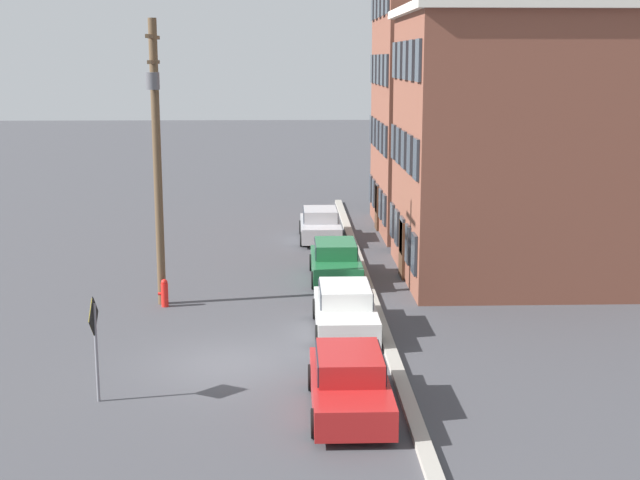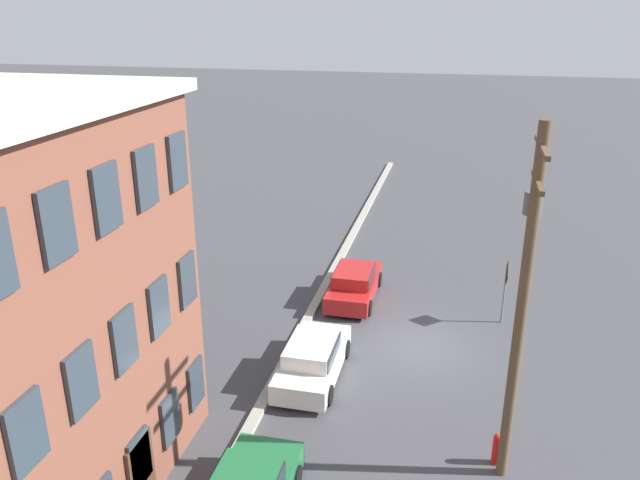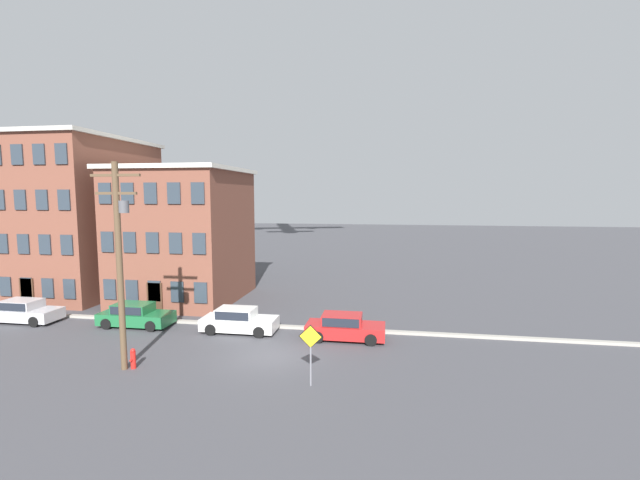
% 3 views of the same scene
% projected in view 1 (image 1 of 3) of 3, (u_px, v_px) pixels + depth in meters
% --- Properties ---
extents(ground_plane, '(200.00, 200.00, 0.00)m').
position_uv_depth(ground_plane, '(231.00, 364.00, 24.53)').
color(ground_plane, '#424247').
extents(kerb_strip, '(56.00, 0.36, 0.16)m').
position_uv_depth(kerb_strip, '(393.00, 359.00, 24.66)').
color(kerb_strip, '#9E998E').
rests_on(kerb_strip, ground_plane).
extents(apartment_corner, '(9.07, 11.89, 12.71)m').
position_uv_depth(apartment_corner, '(497.00, 99.00, 42.85)').
color(apartment_corner, brown).
rests_on(apartment_corner, ground_plane).
extents(apartment_midblock, '(8.77, 9.58, 10.14)m').
position_uv_depth(apartment_midblock, '(525.00, 145.00, 33.42)').
color(apartment_midblock, brown).
rests_on(apartment_midblock, ground_plane).
extents(car_silver, '(4.40, 1.92, 1.43)m').
position_uv_depth(car_silver, '(320.00, 224.00, 41.27)').
color(car_silver, '#B7B7BC').
rests_on(car_silver, ground_plane).
extents(car_green, '(4.40, 1.92, 1.43)m').
position_uv_depth(car_green, '(336.00, 260.00, 33.88)').
color(car_green, '#1E6638').
rests_on(car_green, ground_plane).
extents(car_white, '(4.40, 1.92, 1.43)m').
position_uv_depth(car_white, '(345.00, 308.00, 27.33)').
color(car_white, silver).
rests_on(car_white, ground_plane).
extents(car_red, '(4.40, 1.92, 1.43)m').
position_uv_depth(car_red, '(350.00, 381.00, 21.14)').
color(car_red, '#B21E1E').
rests_on(car_red, ground_plane).
extents(caution_sign, '(1.00, 0.08, 2.66)m').
position_uv_depth(caution_sign, '(95.00, 332.00, 21.49)').
color(caution_sign, slate).
rests_on(caution_sign, ground_plane).
extents(utility_pole, '(2.40, 0.44, 9.54)m').
position_uv_depth(utility_pole, '(157.00, 148.00, 29.45)').
color(utility_pole, brown).
rests_on(utility_pole, ground_plane).
extents(fire_hydrant, '(0.24, 0.34, 0.96)m').
position_uv_depth(fire_hydrant, '(165.00, 293.00, 30.11)').
color(fire_hydrant, red).
rests_on(fire_hydrant, ground_plane).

